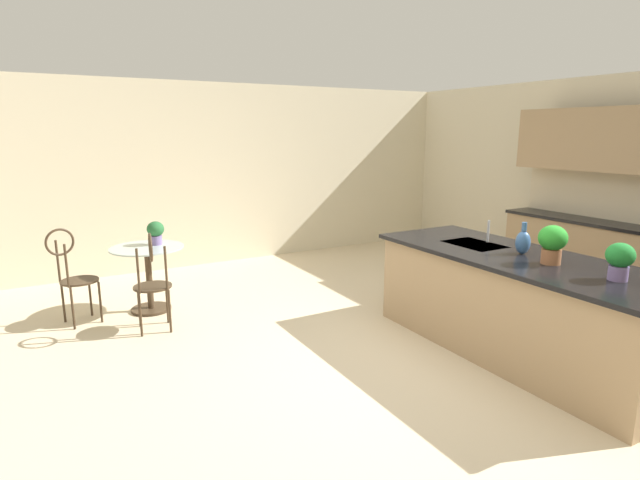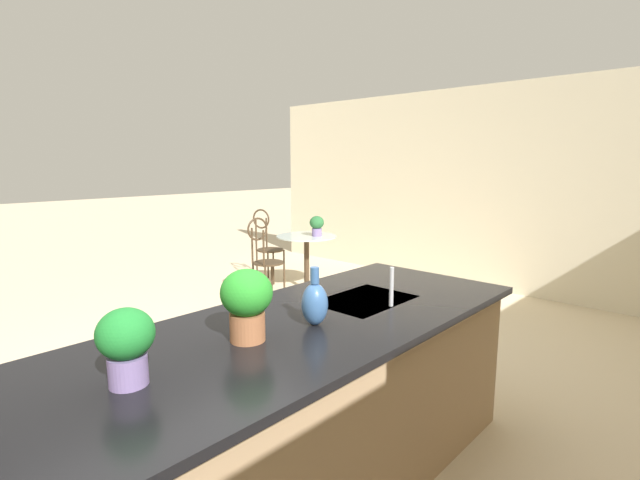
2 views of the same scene
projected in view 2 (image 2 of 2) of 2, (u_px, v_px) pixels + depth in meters
name	position (u px, v px, depth m)	size (l,w,h in m)	color
ground_plane	(243.00, 410.00, 3.21)	(40.00, 40.00, 0.00)	beige
wall_left_window	(499.00, 189.00, 6.07)	(0.12, 7.80, 2.70)	beige
kitchen_island	(298.00, 409.00, 2.35)	(2.80, 1.06, 0.92)	tan
bistro_table	(307.00, 257.00, 6.17)	(0.80, 0.80, 0.74)	#3D2D1E
chair_near_window	(264.00, 254.00, 5.72)	(0.50, 0.43, 1.04)	#3D2D1E
chair_by_island	(267.00, 242.00, 6.63)	(0.47, 0.52, 1.04)	#3D2D1E
sink_faucet	(391.00, 287.00, 2.53)	(0.02, 0.02, 0.22)	#B2B5BA
potted_plant_on_table	(317.00, 225.00, 6.06)	(0.19, 0.19, 0.27)	#7A669E
potted_plant_counter_near	(247.00, 300.00, 2.03)	(0.23, 0.23, 0.33)	#9E603D
potted_plant_counter_far	(126.00, 342.00, 1.62)	(0.20, 0.20, 0.28)	#7A669E
vase_on_counter	(315.00, 303.00, 2.24)	(0.13, 0.13, 0.29)	#386099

